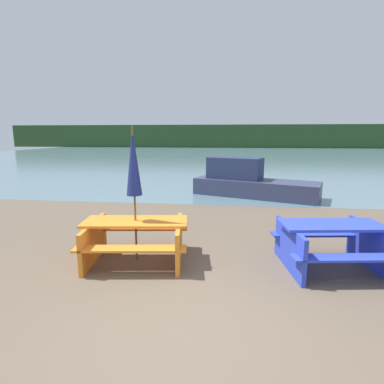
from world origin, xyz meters
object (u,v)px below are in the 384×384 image
(picnic_table_blue, at_px, (331,242))
(umbrella_navy, at_px, (133,162))
(picnic_table_orange, at_px, (136,236))
(boat, at_px, (249,182))

(picnic_table_blue, xyz_separation_m, umbrella_navy, (-3.36, -0.07, 1.31))
(picnic_table_blue, height_order, umbrella_navy, umbrella_navy)
(umbrella_navy, bearing_deg, picnic_table_orange, -45.00)
(picnic_table_orange, distance_m, picnic_table_blue, 3.36)
(umbrella_navy, xyz_separation_m, boat, (2.44, 6.19, -1.27))
(picnic_table_blue, distance_m, boat, 6.18)
(picnic_table_orange, relative_size, umbrella_navy, 0.83)
(picnic_table_orange, xyz_separation_m, umbrella_navy, (-0.00, 0.00, 1.32))
(picnic_table_orange, xyz_separation_m, boat, (2.44, 6.19, 0.05))
(picnic_table_blue, relative_size, umbrella_navy, 0.77)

